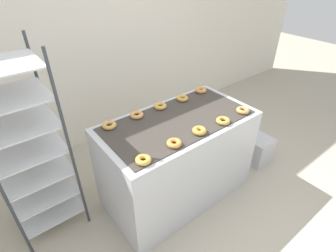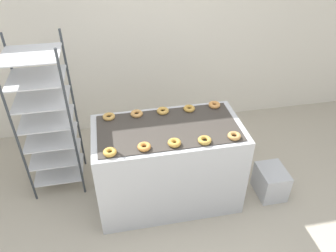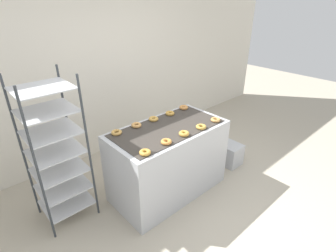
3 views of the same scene
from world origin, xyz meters
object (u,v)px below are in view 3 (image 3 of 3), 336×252
Objects in this scene: fryer_machine at (168,160)px; donut_near_rightmost at (216,120)px; donut_far_leftmost at (117,132)px; donut_far_rightmost at (184,107)px; donut_near_left at (166,142)px; donut_near_center at (184,134)px; baking_rack_cart at (56,151)px; donut_far_center at (154,119)px; donut_near_leftmost at (145,152)px; glaze_bin at (229,154)px; donut_near_right at (201,127)px; donut_far_right at (170,113)px; donut_far_left at (136,125)px.

fryer_machine is 11.93× the size of donut_near_rightmost.
donut_far_rightmost reaches higher than donut_far_leftmost.
donut_far_leftmost is at bearing 117.41° from donut_near_left.
baking_rack_cart is at bearing 147.51° from donut_near_center.
donut_far_rightmost reaches higher than donut_far_center.
donut_near_leftmost is (0.61, -0.76, 0.09)m from baking_rack_cart.
donut_far_leftmost is (-1.65, 0.43, 0.78)m from glaze_bin.
donut_near_right is (1.44, -0.76, 0.09)m from baking_rack_cart.
donut_near_rightmost and donut_far_right have the same top height.
donut_near_rightmost is at bearing -33.14° from donut_far_left.
donut_far_leftmost is at bearing 153.27° from fryer_machine.
baking_rack_cart reaches higher than donut_near_center.
donut_near_leftmost is (-1.67, -0.12, 0.79)m from glaze_bin.
donut_near_left and donut_far_center have the same top height.
donut_near_left is 0.98× the size of donut_near_rightmost.
baking_rack_cart is 0.93m from donut_far_left.
donut_far_right is at bearing 90.64° from donut_near_right.
donut_near_right reaches higher than glaze_bin.
donut_near_rightmost is 0.60m from donut_far_right.
donut_near_right is at bearing -89.36° from donut_far_right.
donut_far_rightmost is (0.54, 0.28, 0.49)m from fryer_machine.
donut_far_right is at bearing -0.97° from donut_far_left.
donut_near_center is at bearing 0.33° from donut_near_left.
donut_near_left reaches higher than donut_far_leftmost.
donut_near_rightmost is at bearing -0.19° from donut_near_left.
fryer_machine is 0.61m from donut_near_left.
baking_rack_cart reaches higher than fryer_machine.
donut_far_left reaches higher than fryer_machine.
glaze_bin is 1.07m from donut_far_rightmost.
donut_near_right is (0.83, 0.00, -0.00)m from donut_near_leftmost.
donut_far_rightmost reaches higher than fryer_machine.
donut_near_rightmost is (-0.56, -0.10, 0.78)m from glaze_bin.
donut_near_right is 0.77m from donut_far_left.
donut_near_right is at bearing -44.80° from fryer_machine.
donut_near_right and donut_far_right have the same top height.
donut_near_leftmost is 0.96× the size of donut_far_rightmost.
baking_rack_cart reaches higher than donut_near_left.
donut_far_right is (0.53, -0.01, 0.00)m from donut_far_left.
donut_near_right is 1.01× the size of donut_far_center.
donut_far_center is at bearing 44.49° from donut_near_leftmost.
baking_rack_cart is at bearing 161.26° from donut_far_leftmost.
donut_near_leftmost is at bearing -176.00° from glaze_bin.
donut_near_left is at bearing 179.81° from donut_near_rightmost.
fryer_machine is at bearing 91.22° from donut_near_center.
donut_far_leftmost is (0.62, -0.21, 0.09)m from baking_rack_cart.
donut_far_rightmost reaches higher than donut_near_left.
donut_near_rightmost is at bearing -0.44° from donut_near_center.
donut_far_left reaches higher than donut_far_leftmost.
glaze_bin is 0.97m from donut_near_rightmost.
donut_far_center is (0.27, -0.00, 0.00)m from donut_far_left.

